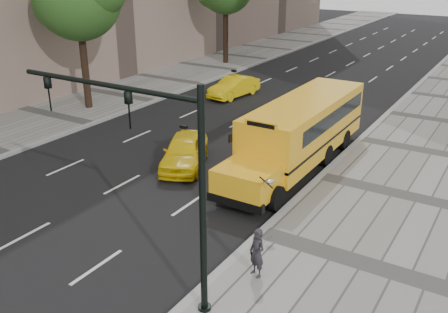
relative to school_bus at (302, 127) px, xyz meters
The scene contains 9 objects.
ground 4.99m from the school_bus, 164.46° to the right, with size 140.00×140.00×0.00m, color black.
sidewalk_far 15.64m from the school_bus, behind, with size 6.00×140.00×0.15m, color gray.
curb_museum 2.58m from the school_bus, 39.84° to the right, with size 0.30×140.00×0.15m, color gray.
curb_far 12.68m from the school_bus, behind, with size 0.30×140.00×0.15m, color gray.
school_bus is the anchor object (origin of this frame).
taxi_near 5.54m from the school_bus, 144.03° to the right, with size 1.75×4.35×1.48m, color yellow.
taxi_far 12.25m from the school_bus, 135.62° to the left, with size 1.47×4.21×1.39m, color yellow.
pedestrian 9.56m from the school_bus, 74.35° to the right, with size 0.57×0.37×1.56m, color #252228.
traffic_signal 11.54m from the school_bus, 86.49° to the right, with size 6.18×0.36×6.40m.
Camera 1 is at (12.86, -19.15, 9.11)m, focal length 40.00 mm.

